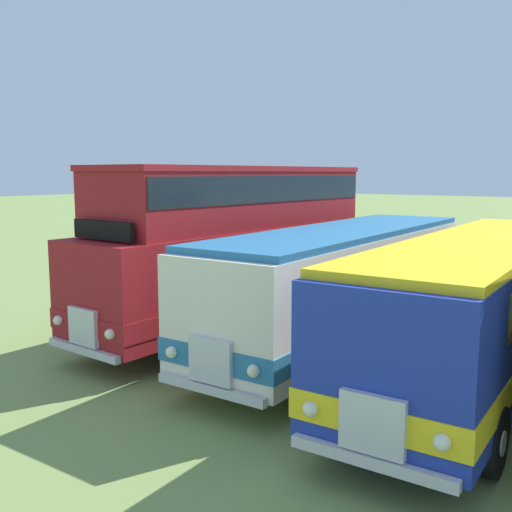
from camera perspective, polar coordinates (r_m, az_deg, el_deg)
name	(u,v)px	position (r m, az deg, el deg)	size (l,w,h in m)	color
bus_first_in_row	(236,241)	(16.02, -1.97, 1.49)	(2.94, 9.97, 4.49)	maroon
bus_second_in_row	(345,279)	(14.43, 8.66, -2.19)	(2.80, 10.55, 2.99)	silver
bus_third_in_row	(482,297)	(13.05, 21.17, -3.74)	(2.88, 11.52, 2.99)	#1E339E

